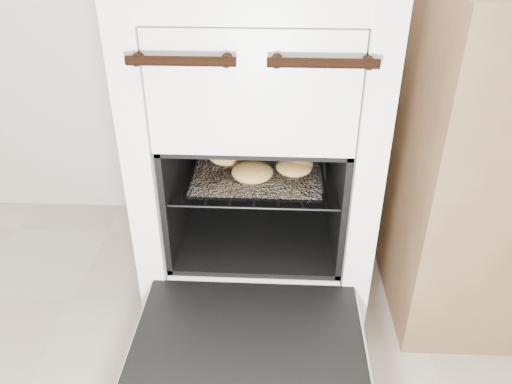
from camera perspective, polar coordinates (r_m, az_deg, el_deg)
stove at (r=1.35m, az=0.30°, el=4.66°), size 0.56×0.63×0.87m
oven_door at (r=1.11m, az=-0.93°, el=-17.48°), size 0.51×0.40×0.04m
oven_rack at (r=1.31m, az=0.17°, el=2.54°), size 0.41×0.40×0.01m
foil_sheet at (r=1.29m, az=0.13°, el=2.37°), size 0.32×0.28×0.01m
baked_rolls at (r=1.29m, az=0.50°, el=3.55°), size 0.29×0.26×0.05m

